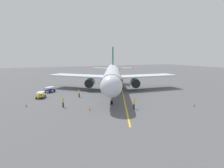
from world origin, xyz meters
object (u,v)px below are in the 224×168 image
object	(u,v)px
safety_cone_nose_right	(194,105)
baggage_cart_near_nose	(41,95)
ground_crew_loader	(79,93)
baggage_cart_portside	(50,90)
safety_cone_wing_starboard	(131,100)
ground_crew_wing_walker	(134,104)
safety_cone_nose_left	(90,109)
safety_cone_wing_port	(26,105)
ground_crew_marshaller	(63,102)
airplane	(112,75)

from	to	relation	value
safety_cone_nose_right	baggage_cart_near_nose	bearing A→B (deg)	-37.35
ground_crew_loader	baggage_cart_portside	world-z (taller)	ground_crew_loader
baggage_cart_near_nose	safety_cone_wing_starboard	distance (m)	19.00
baggage_cart_portside	safety_cone_nose_right	size ratio (longest dim) A/B	5.16
ground_crew_wing_walker	safety_cone_nose_left	bearing A→B (deg)	-17.78
baggage_cart_portside	safety_cone_nose_right	bearing A→B (deg)	131.16
safety_cone_wing_port	safety_cone_wing_starboard	size ratio (longest dim) A/B	1.00
ground_crew_loader	safety_cone_nose_left	bearing A→B (deg)	84.01
ground_crew_loader	safety_cone_nose_left	distance (m)	10.88
ground_crew_marshaller	baggage_cart_portside	world-z (taller)	ground_crew_marshaller
baggage_cart_near_nose	safety_cone_wing_port	xyz separation A→B (m)	(3.00, 6.77, -0.38)
safety_cone_nose_right	safety_cone_wing_starboard	xyz separation A→B (m)	(8.27, -8.25, 0.00)
baggage_cart_near_nose	baggage_cart_portside	size ratio (longest dim) A/B	1.03
baggage_cart_portside	safety_cone_wing_starboard	distance (m)	21.19
ground_crew_loader	ground_crew_wing_walker	bearing A→B (deg)	114.49
baggage_cart_portside	ground_crew_wing_walker	bearing A→B (deg)	116.47
safety_cone_nose_left	safety_cone_nose_right	bearing A→B (deg)	164.11
ground_crew_loader	safety_cone_wing_port	world-z (taller)	ground_crew_loader
ground_crew_loader	ground_crew_marshaller	bearing A→B (deg)	55.95
safety_cone_wing_starboard	ground_crew_loader	bearing A→B (deg)	-42.26
baggage_cart_portside	safety_cone_wing_port	size ratio (longest dim) A/B	5.16
baggage_cart_near_nose	safety_cone_wing_starboard	world-z (taller)	baggage_cart_near_nose
baggage_cart_portside	ground_crew_loader	bearing A→B (deg)	119.28
safety_cone_wing_port	safety_cone_wing_starboard	xyz separation A→B (m)	(-18.99, 3.49, 0.00)
ground_crew_loader	baggage_cart_near_nose	xyz separation A→B (m)	(7.61, -2.65, -0.23)
airplane	baggage_cart_portside	bearing A→B (deg)	-18.27
safety_cone_wing_port	ground_crew_wing_walker	bearing A→B (deg)	151.61
ground_crew_marshaller	baggage_cart_portside	size ratio (longest dim) A/B	0.60
ground_crew_marshaller	safety_cone_wing_starboard	distance (m)	13.14
ground_crew_loader	safety_cone_nose_right	xyz separation A→B (m)	(-16.65, 15.86, -0.61)
ground_crew_wing_walker	safety_cone_nose_left	size ratio (longest dim) A/B	3.11
ground_crew_marshaller	baggage_cart_portside	xyz separation A→B (m)	(0.23, -15.86, -0.23)
safety_cone_wing_port	baggage_cart_near_nose	bearing A→B (deg)	-113.92
safety_cone_nose_left	ground_crew_loader	bearing A→B (deg)	-95.99
safety_cone_nose_right	airplane	bearing A→B (deg)	-70.67
safety_cone_nose_right	baggage_cart_portside	bearing A→B (deg)	-48.84
airplane	baggage_cart_near_nose	bearing A→B (deg)	4.55
baggage_cart_near_nose	safety_cone_nose_left	xyz separation A→B (m)	(-6.47, 13.45, -0.38)
ground_crew_marshaller	safety_cone_wing_port	xyz separation A→B (m)	(5.88, -2.88, -0.61)
ground_crew_loader	safety_cone_nose_right	world-z (taller)	ground_crew_loader
airplane	ground_crew_wing_walker	size ratio (longest dim) A/B	22.19
airplane	ground_crew_loader	world-z (taller)	airplane
safety_cone_nose_right	safety_cone_wing_port	distance (m)	29.68
ground_crew_wing_walker	safety_cone_nose_left	xyz separation A→B (m)	(7.09, -2.27, -0.61)
airplane	safety_cone_nose_right	size ratio (longest dim) A/B	69.00
baggage_cart_portside	airplane	bearing A→B (deg)	161.73
airplane	baggage_cart_portside	world-z (taller)	airplane
ground_crew_marshaller	safety_cone_wing_port	size ratio (longest dim) A/B	3.11
safety_cone_nose_left	airplane	bearing A→B (deg)	-126.09
baggage_cart_near_nose	safety_cone_wing_starboard	xyz separation A→B (m)	(-15.98, 10.26, -0.38)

